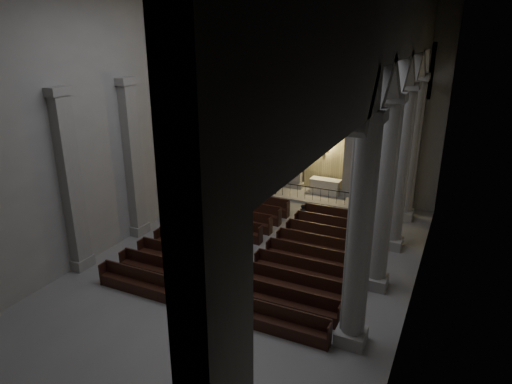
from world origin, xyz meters
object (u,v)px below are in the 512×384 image
altar (325,186)px  candle_stand_left (258,191)px  altar_rail (313,192)px  pews (259,250)px  candle_stand_right (359,203)px  worshipper (302,215)px

altar → candle_stand_left: bearing=-151.2°
altar_rail → pews: bearing=-90.0°
candle_stand_right → pews: size_ratio=0.15×
candle_stand_right → worshipper: (-2.30, -3.55, 0.18)m
altar → worshipper: worshipper is taller
altar_rail → worshipper: (0.62, -3.61, -0.07)m
pews → worshipper: (0.62, 4.27, 0.27)m
candle_stand_left → pews: candle_stand_left is taller
candle_stand_right → altar: bearing=150.2°
candle_stand_right → pews: 8.35m
altar_rail → candle_stand_right: bearing=-1.1°
altar → pews: 9.30m
altar → worshipper: size_ratio=1.62×
altar_rail → altar: bearing=75.6°
candle_stand_left → worshipper: size_ratio=1.34×
pews → worshipper: 4.32m
altar → candle_stand_left: size_ratio=1.21×
candle_stand_left → worshipper: candle_stand_left is taller
altar_rail → candle_stand_right: candle_stand_right is taller
altar_rail → candle_stand_right: size_ratio=3.34×
altar_rail → candle_stand_right: (2.92, -0.05, -0.25)m
candle_stand_left → worshipper: bearing=-36.2°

